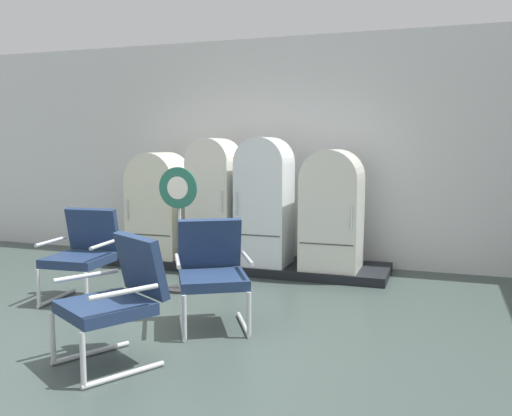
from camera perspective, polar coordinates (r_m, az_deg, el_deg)
ground at (r=4.81m, az=-14.17°, el=-14.01°), size 12.00×10.00×0.05m
back_wall at (r=7.82m, az=0.32°, el=6.01°), size 11.76×0.12×3.10m
display_plinth at (r=7.39m, az=-1.26°, el=-5.82°), size 3.81×0.95×0.11m
refrigerator_0 at (r=7.65m, az=-10.04°, el=0.60°), size 0.71×0.66×1.43m
refrigerator_1 at (r=7.25m, az=-4.35°, el=1.27°), size 0.58×0.61×1.62m
refrigerator_2 at (r=7.01m, az=0.89°, el=1.13°), size 0.64×0.62×1.63m
refrigerator_3 at (r=6.85m, az=7.92°, el=0.18°), size 0.70×0.71×1.48m
armchair_left at (r=6.12m, az=-17.51°, el=-4.24°), size 0.69×0.74×0.96m
armchair_right at (r=5.03m, az=-4.60°, el=-6.27°), size 0.86×0.90×0.96m
armchair_center at (r=4.30m, az=-14.21°, el=-8.70°), size 0.87×0.90×0.96m
sign_stand at (r=6.21m, az=-7.98°, el=-2.38°), size 0.46×0.32×1.40m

